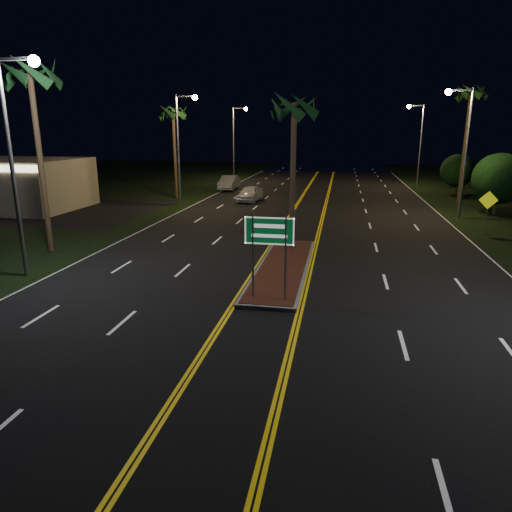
% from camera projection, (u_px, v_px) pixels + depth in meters
% --- Properties ---
extents(ground, '(120.00, 120.00, 0.00)m').
position_uv_depth(ground, '(255.00, 333.00, 14.38)').
color(ground, black).
rests_on(ground, ground).
extents(median_island, '(2.25, 10.25, 0.17)m').
position_uv_depth(median_island, '(283.00, 267.00, 21.00)').
color(median_island, gray).
rests_on(median_island, ground).
extents(highway_sign, '(1.80, 0.08, 3.20)m').
position_uv_depth(highway_sign, '(269.00, 239.00, 16.40)').
color(highway_sign, gray).
rests_on(highway_sign, ground).
extents(streetlight_left_near, '(1.91, 0.44, 9.00)m').
position_uv_depth(streetlight_left_near, '(17.00, 144.00, 18.54)').
color(streetlight_left_near, gray).
rests_on(streetlight_left_near, ground).
extents(streetlight_left_mid, '(1.91, 0.44, 9.00)m').
position_uv_depth(streetlight_left_mid, '(182.00, 137.00, 37.51)').
color(streetlight_left_mid, gray).
rests_on(streetlight_left_mid, ground).
extents(streetlight_left_far, '(1.91, 0.44, 9.00)m').
position_uv_depth(streetlight_left_far, '(236.00, 135.00, 56.47)').
color(streetlight_left_far, gray).
rests_on(streetlight_left_far, ground).
extents(streetlight_right_mid, '(1.91, 0.44, 9.00)m').
position_uv_depth(streetlight_right_mid, '(462.00, 138.00, 31.88)').
color(streetlight_right_mid, gray).
rests_on(streetlight_right_mid, ground).
extents(streetlight_right_far, '(1.91, 0.44, 9.00)m').
position_uv_depth(streetlight_right_far, '(418.00, 136.00, 50.84)').
color(streetlight_right_far, gray).
rests_on(streetlight_right_far, ground).
extents(palm_median, '(2.40, 2.40, 8.30)m').
position_uv_depth(palm_median, '(294.00, 107.00, 22.41)').
color(palm_median, '#382819').
rests_on(palm_median, ground).
extents(palm_left_near, '(2.40, 2.40, 9.80)m').
position_uv_depth(palm_left_near, '(30.00, 76.00, 21.87)').
color(palm_left_near, '#382819').
rests_on(palm_left_near, ground).
extents(palm_left_far, '(2.40, 2.40, 8.80)m').
position_uv_depth(palm_left_far, '(173.00, 113.00, 41.13)').
color(palm_left_far, '#382819').
rests_on(palm_left_far, ground).
extents(palm_right_far, '(2.40, 2.40, 10.30)m').
position_uv_depth(palm_right_far, '(471.00, 94.00, 38.15)').
color(palm_right_far, '#382819').
rests_on(palm_right_far, ground).
extents(shrub_mid, '(3.78, 3.78, 4.62)m').
position_uv_depth(shrub_mid, '(499.00, 179.00, 33.95)').
color(shrub_mid, '#382819').
rests_on(shrub_mid, ground).
extents(shrub_far, '(3.24, 3.24, 3.96)m').
position_uv_depth(shrub_far, '(457.00, 171.00, 45.47)').
color(shrub_far, '#382819').
rests_on(shrub_far, ground).
extents(car_near, '(2.57, 5.09, 1.64)m').
position_uv_depth(car_near, '(250.00, 192.00, 41.09)').
color(car_near, silver).
rests_on(car_near, ground).
extents(car_far, '(2.37, 5.32, 1.76)m').
position_uv_depth(car_far, '(229.00, 182.00, 49.29)').
color(car_far, '#B2B7BC').
rests_on(car_far, ground).
extents(warning_sign, '(1.10, 0.14, 2.63)m').
position_uv_depth(warning_sign, '(488.00, 206.00, 27.93)').
color(warning_sign, gray).
rests_on(warning_sign, ground).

